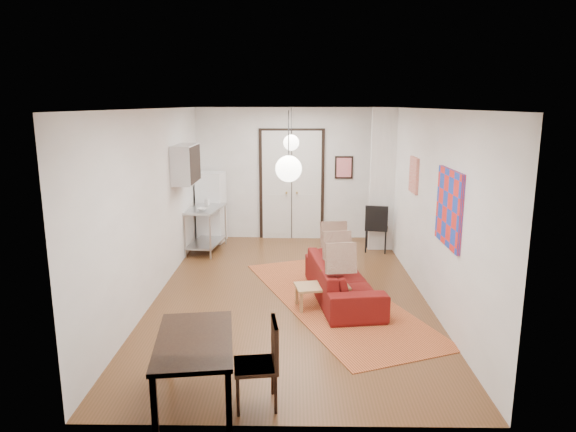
{
  "coord_description": "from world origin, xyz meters",
  "views": [
    {
      "loc": [
        0.07,
        -7.8,
        2.97
      ],
      "look_at": [
        -0.03,
        0.06,
        1.25
      ],
      "focal_mm": 32.0,
      "sensor_mm": 36.0,
      "label": 1
    }
  ],
  "objects_px": {
    "sofa": "(343,280)",
    "black_side_chair": "(376,222)",
    "dining_table": "(195,346)",
    "coffee_table": "(322,288)",
    "fridge": "(211,207)",
    "kitchen_counter": "(206,223)",
    "dining_chair_far": "(256,354)",
    "dining_chair_near": "(256,354)"
  },
  "relations": [
    {
      "from": "kitchen_counter",
      "to": "fridge",
      "type": "bearing_deg",
      "value": 98.0
    },
    {
      "from": "fridge",
      "to": "dining_chair_near",
      "type": "bearing_deg",
      "value": -68.97
    },
    {
      "from": "kitchen_counter",
      "to": "fridge",
      "type": "xyz_separation_m",
      "value": [
        0.0,
        0.76,
        0.18
      ]
    },
    {
      "from": "dining_table",
      "to": "black_side_chair",
      "type": "xyz_separation_m",
      "value": [
        2.66,
        5.68,
        -0.06
      ]
    },
    {
      "from": "fridge",
      "to": "dining_chair_near",
      "type": "height_order",
      "value": "fridge"
    },
    {
      "from": "sofa",
      "to": "dining_table",
      "type": "relative_size",
      "value": 1.54
    },
    {
      "from": "fridge",
      "to": "black_side_chair",
      "type": "xyz_separation_m",
      "value": [
        3.5,
        -0.62,
        -0.19
      ]
    },
    {
      "from": "coffee_table",
      "to": "dining_chair_near",
      "type": "distance_m",
      "value": 2.59
    },
    {
      "from": "coffee_table",
      "to": "dining_chair_near",
      "type": "bearing_deg",
      "value": -107.83
    },
    {
      "from": "kitchen_counter",
      "to": "sofa",
      "type": "bearing_deg",
      "value": -37.9
    },
    {
      "from": "coffee_table",
      "to": "fridge",
      "type": "height_order",
      "value": "fridge"
    },
    {
      "from": "sofa",
      "to": "dining_table",
      "type": "distance_m",
      "value": 3.39
    },
    {
      "from": "fridge",
      "to": "dining_table",
      "type": "relative_size",
      "value": 1.11
    },
    {
      "from": "sofa",
      "to": "fridge",
      "type": "height_order",
      "value": "fridge"
    },
    {
      "from": "black_side_chair",
      "to": "fridge",
      "type": "bearing_deg",
      "value": 2.13
    },
    {
      "from": "sofa",
      "to": "dining_chair_near",
      "type": "bearing_deg",
      "value": 150.1
    },
    {
      "from": "kitchen_counter",
      "to": "coffee_table",
      "type": "bearing_deg",
      "value": -45.3
    },
    {
      "from": "sofa",
      "to": "fridge",
      "type": "relative_size",
      "value": 1.39
    },
    {
      "from": "coffee_table",
      "to": "kitchen_counter",
      "type": "height_order",
      "value": "kitchen_counter"
    },
    {
      "from": "dining_table",
      "to": "dining_chair_near",
      "type": "xyz_separation_m",
      "value": [
        0.6,
        0.09,
        -0.13
      ]
    },
    {
      "from": "sofa",
      "to": "black_side_chair",
      "type": "xyz_separation_m",
      "value": [
        0.93,
        2.78,
        0.27
      ]
    },
    {
      "from": "kitchen_counter",
      "to": "dining_chair_far",
      "type": "xyz_separation_m",
      "value": [
        1.44,
        -5.45,
        -0.07
      ]
    },
    {
      "from": "sofa",
      "to": "dining_table",
      "type": "height_order",
      "value": "dining_table"
    },
    {
      "from": "sofa",
      "to": "dining_chair_far",
      "type": "xyz_separation_m",
      "value": [
        -1.13,
        -2.81,
        0.2
      ]
    },
    {
      "from": "kitchen_counter",
      "to": "dining_chair_near",
      "type": "xyz_separation_m",
      "value": [
        1.44,
        -5.45,
        -0.07
      ]
    },
    {
      "from": "sofa",
      "to": "dining_chair_near",
      "type": "height_order",
      "value": "dining_chair_near"
    },
    {
      "from": "black_side_chair",
      "to": "kitchen_counter",
      "type": "bearing_deg",
      "value": 14.44
    },
    {
      "from": "fridge",
      "to": "dining_table",
      "type": "bearing_deg",
      "value": -74.43
    },
    {
      "from": "dining_chair_near",
      "to": "sofa",
      "type": "bearing_deg",
      "value": 150.44
    },
    {
      "from": "dining_chair_near",
      "to": "dining_chair_far",
      "type": "relative_size",
      "value": 1.0
    },
    {
      "from": "dining_table",
      "to": "dining_chair_far",
      "type": "relative_size",
      "value": 1.55
    },
    {
      "from": "dining_chair_far",
      "to": "fridge",
      "type": "bearing_deg",
      "value": -174.63
    },
    {
      "from": "kitchen_counter",
      "to": "dining_chair_near",
      "type": "distance_m",
      "value": 5.64
    },
    {
      "from": "sofa",
      "to": "black_side_chair",
      "type": "distance_m",
      "value": 2.95
    },
    {
      "from": "coffee_table",
      "to": "dining_chair_far",
      "type": "xyz_separation_m",
      "value": [
        -0.79,
        -2.46,
        0.21
      ]
    },
    {
      "from": "kitchen_counter",
      "to": "dining_chair_far",
      "type": "height_order",
      "value": "kitchen_counter"
    },
    {
      "from": "dining_chair_near",
      "to": "dining_chair_far",
      "type": "distance_m",
      "value": 0.0
    },
    {
      "from": "kitchen_counter",
      "to": "dining_chair_near",
      "type": "bearing_deg",
      "value": -67.23
    },
    {
      "from": "dining_chair_far",
      "to": "coffee_table",
      "type": "bearing_deg",
      "value": 154.51
    },
    {
      "from": "sofa",
      "to": "coffee_table",
      "type": "relative_size",
      "value": 2.5
    },
    {
      "from": "sofa",
      "to": "black_side_chair",
      "type": "height_order",
      "value": "black_side_chair"
    },
    {
      "from": "dining_chair_far",
      "to": "dining_chair_near",
      "type": "bearing_deg",
      "value": 0.0
    }
  ]
}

